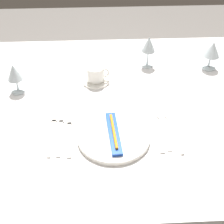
% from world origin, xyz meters
% --- Properties ---
extents(ground_plane, '(6.00, 6.00, 0.00)m').
position_xyz_m(ground_plane, '(0.00, 0.00, 0.00)').
color(ground_plane, slate).
extents(dining_table, '(1.80, 1.11, 0.74)m').
position_xyz_m(dining_table, '(0.00, 0.00, 0.66)').
color(dining_table, white).
rests_on(dining_table, ground).
extents(dinner_plate, '(0.26, 0.26, 0.02)m').
position_xyz_m(dinner_plate, '(0.04, -0.22, 0.75)').
color(dinner_plate, white).
rests_on(dinner_plate, dining_table).
extents(toothbrush_package, '(0.05, 0.21, 0.02)m').
position_xyz_m(toothbrush_package, '(0.04, -0.22, 0.77)').
color(toothbrush_package, blue).
rests_on(toothbrush_package, dinner_plate).
extents(fork_outer, '(0.03, 0.21, 0.00)m').
position_xyz_m(fork_outer, '(-0.12, -0.19, 0.74)').
color(fork_outer, beige).
rests_on(fork_outer, dining_table).
extents(fork_inner, '(0.02, 0.21, 0.00)m').
position_xyz_m(fork_inner, '(-0.16, -0.18, 0.74)').
color(fork_inner, beige).
rests_on(fork_inner, dining_table).
extents(fork_salad, '(0.02, 0.22, 0.00)m').
position_xyz_m(fork_salad, '(-0.18, -0.18, 0.74)').
color(fork_salad, beige).
rests_on(fork_salad, dining_table).
extents(dinner_knife, '(0.03, 0.23, 0.00)m').
position_xyz_m(dinner_knife, '(0.19, -0.19, 0.74)').
color(dinner_knife, beige).
rests_on(dinner_knife, dining_table).
extents(spoon_soup, '(0.03, 0.20, 0.01)m').
position_xyz_m(spoon_soup, '(0.23, -0.17, 0.74)').
color(spoon_soup, beige).
rests_on(spoon_soup, dining_table).
extents(spoon_dessert, '(0.03, 0.22, 0.01)m').
position_xyz_m(spoon_dessert, '(0.26, -0.17, 0.74)').
color(spoon_dessert, beige).
rests_on(spoon_dessert, dining_table).
extents(saucer_left, '(0.12, 0.12, 0.01)m').
position_xyz_m(saucer_left, '(-0.02, 0.14, 0.74)').
color(saucer_left, white).
rests_on(saucer_left, dining_table).
extents(coffee_cup_left, '(0.10, 0.08, 0.07)m').
position_xyz_m(coffee_cup_left, '(-0.02, 0.14, 0.78)').
color(coffee_cup_left, white).
rests_on(coffee_cup_left, saucer_left).
extents(wine_glass_centre, '(0.07, 0.07, 0.13)m').
position_xyz_m(wine_glass_centre, '(-0.36, 0.09, 0.83)').
color(wine_glass_centre, silver).
rests_on(wine_glass_centre, dining_table).
extents(wine_glass_right, '(0.08, 0.08, 0.14)m').
position_xyz_m(wine_glass_right, '(0.52, 0.23, 0.83)').
color(wine_glass_right, silver).
rests_on(wine_glass_right, dining_table).
extents(wine_glass_far, '(0.07, 0.07, 0.15)m').
position_xyz_m(wine_glass_far, '(0.23, 0.27, 0.85)').
color(wine_glass_far, silver).
rests_on(wine_glass_far, dining_table).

